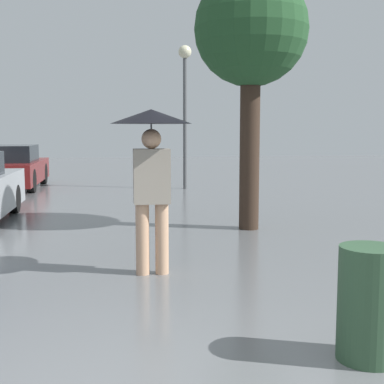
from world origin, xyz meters
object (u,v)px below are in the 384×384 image
tree (251,34)px  street_lamp (185,87)px  trash_bin (369,304)px  parked_car_farthest (9,168)px  pedestrian (151,152)px

tree → street_lamp: 6.37m
tree → trash_bin: bearing=-94.5°
parked_car_farthest → tree: size_ratio=0.90×
tree → trash_bin: size_ratio=5.03×
trash_bin → parked_car_farthest: bearing=111.6°
pedestrian → parked_car_farthest: bearing=109.5°
pedestrian → trash_bin: size_ratio=2.26×
street_lamp → parked_car_farthest: bearing=171.3°
pedestrian → street_lamp: size_ratio=0.48×
parked_car_farthest → tree: tree is taller
parked_car_farthest → trash_bin: size_ratio=4.55×
tree → street_lamp: bearing=92.6°
parked_car_farthest → pedestrian: bearing=-70.5°
pedestrian → street_lamp: street_lamp is taller
parked_car_farthest → street_lamp: 5.59m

